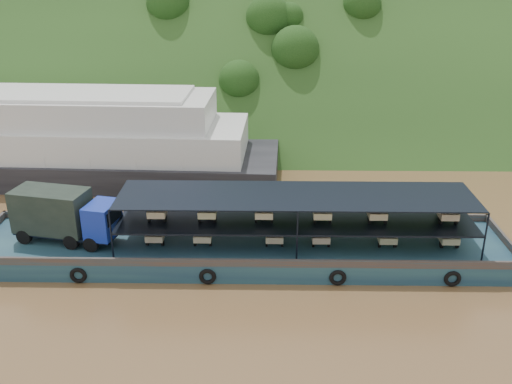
{
  "coord_description": "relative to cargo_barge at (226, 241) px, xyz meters",
  "views": [
    {
      "loc": [
        -1.34,
        -34.6,
        18.73
      ],
      "look_at": [
        -2.0,
        3.0,
        3.2
      ],
      "focal_mm": 40.0,
      "sensor_mm": 36.0,
      "label": 1
    }
  ],
  "objects": [
    {
      "name": "ground",
      "position": [
        3.93,
        0.75,
        -1.17
      ],
      "size": [
        160.0,
        160.0,
        0.0
      ],
      "primitive_type": "plane",
      "color": "brown",
      "rests_on": "ground"
    },
    {
      "name": "hillside",
      "position": [
        3.93,
        36.75,
        -1.17
      ],
      "size": [
        140.0,
        39.6,
        39.6
      ],
      "primitive_type": "cube",
      "rotation": [
        0.79,
        0.0,
        0.0
      ],
      "color": "#1C3714",
      "rests_on": "ground"
    },
    {
      "name": "cargo_barge",
      "position": [
        0.0,
        0.0,
        0.0
      ],
      "size": [
        35.0,
        7.18,
        4.72
      ],
      "color": "#132942",
      "rests_on": "ground"
    },
    {
      "name": "passenger_ferry",
      "position": [
        -15.74,
        15.2,
        2.23
      ],
      "size": [
        39.16,
        11.23,
        7.86
      ],
      "rotation": [
        0.0,
        0.0,
        -0.04
      ],
      "color": "black",
      "rests_on": "ground"
    }
  ]
}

